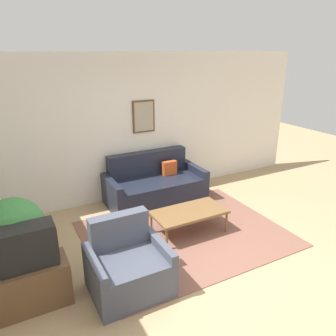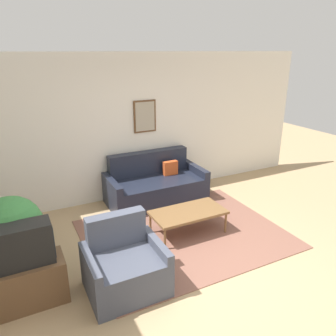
# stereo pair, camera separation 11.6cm
# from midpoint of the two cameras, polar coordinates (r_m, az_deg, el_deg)

# --- Properties ---
(ground_plane) EXTENTS (16.00, 16.00, 0.00)m
(ground_plane) POSITION_cam_midpoint_polar(r_m,az_deg,el_deg) (4.44, 5.27, -18.06)
(ground_plane) COLOR tan
(area_rug) EXTENTS (2.99, 2.36, 0.01)m
(area_rug) POSITION_cam_midpoint_polar(r_m,az_deg,el_deg) (5.24, 2.36, -11.35)
(area_rug) COLOR brown
(area_rug) RESTS_ON ground_plane
(wall_back) EXTENTS (8.00, 0.09, 2.70)m
(wall_back) POSITION_cam_midpoint_polar(r_m,az_deg,el_deg) (6.15, -8.52, 6.77)
(wall_back) COLOR white
(wall_back) RESTS_ON ground_plane
(couch) EXTENTS (1.82, 0.90, 0.90)m
(couch) POSITION_cam_midpoint_polar(r_m,az_deg,el_deg) (6.21, -2.91, -3.05)
(couch) COLOR #1E2333
(couch) RESTS_ON ground_plane
(coffee_table) EXTENTS (1.14, 0.60, 0.38)m
(coffee_table) POSITION_cam_midpoint_polar(r_m,az_deg,el_deg) (5.11, 3.05, -7.80)
(coffee_table) COLOR brown
(coffee_table) RESTS_ON ground_plane
(tv_stand) EXTENTS (0.77, 0.41, 0.52)m
(tv_stand) POSITION_cam_midpoint_polar(r_m,az_deg,el_deg) (4.16, -23.14, -18.23)
(tv_stand) COLOR brown
(tv_stand) RESTS_ON ground_plane
(tv) EXTENTS (0.60, 0.28, 0.47)m
(tv) POSITION_cam_midpoint_polar(r_m,az_deg,el_deg) (3.89, -24.10, -12.37)
(tv) COLOR black
(tv) RESTS_ON tv_stand
(armchair) EXTENTS (0.90, 0.76, 0.88)m
(armchair) POSITION_cam_midpoint_polar(r_m,az_deg,el_deg) (4.08, -7.80, -16.82)
(armchair) COLOR #474C5B
(armchair) RESTS_ON ground_plane
(potted_plant_tall) EXTENTS (0.74, 0.74, 1.15)m
(potted_plant_tall) POSITION_cam_midpoint_polar(r_m,az_deg,el_deg) (4.26, -26.08, -9.76)
(potted_plant_tall) COLOR #383D42
(potted_plant_tall) RESTS_ON ground_plane
(potted_plant_by_window) EXTENTS (0.52, 0.52, 0.80)m
(potted_plant_by_window) POSITION_cam_midpoint_polar(r_m,az_deg,el_deg) (4.87, -25.37, -9.24)
(potted_plant_by_window) COLOR #935638
(potted_plant_by_window) RESTS_ON ground_plane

